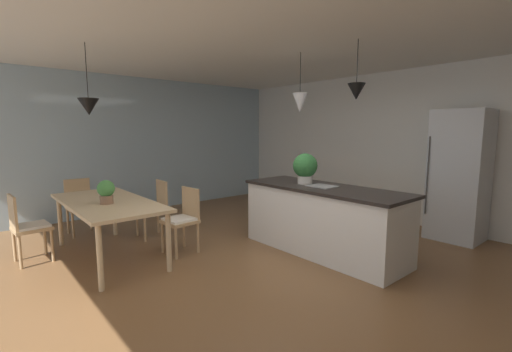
% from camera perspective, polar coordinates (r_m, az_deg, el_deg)
% --- Properties ---
extents(ground_plane, '(10.00, 8.40, 0.04)m').
position_cam_1_polar(ground_plane, '(4.24, 3.63, -15.44)').
color(ground_plane, brown).
extents(ceiling_slab, '(10.00, 8.40, 0.12)m').
position_cam_1_polar(ceiling_slab, '(4.07, 3.98, 23.57)').
color(ceiling_slab, white).
extents(wall_back_kitchen, '(10.00, 0.12, 2.70)m').
position_cam_1_polar(wall_back_kitchen, '(6.62, 24.51, 4.38)').
color(wall_back_kitchen, white).
rests_on(wall_back_kitchen, ground_plane).
extents(window_wall_left_glazing, '(0.06, 8.40, 2.70)m').
position_cam_1_polar(window_wall_left_glazing, '(7.39, -18.86, 4.91)').
color(window_wall_left_glazing, '#9EB7C6').
rests_on(window_wall_left_glazing, ground_plane).
extents(dining_table, '(2.04, 0.92, 0.75)m').
position_cam_1_polar(dining_table, '(4.79, -23.59, -4.58)').
color(dining_table, '#D1B284').
rests_on(dining_table, ground_plane).
extents(chair_far_right, '(0.43, 0.43, 0.87)m').
position_cam_1_polar(chair_far_right, '(4.74, -12.12, -6.83)').
color(chair_far_right, tan).
rests_on(chair_far_right, ground_plane).
extents(chair_window_end, '(0.40, 0.40, 0.87)m').
position_cam_1_polar(chair_window_end, '(6.15, -27.30, -4.20)').
color(chair_window_end, tan).
rests_on(chair_window_end, ground_plane).
extents(chair_far_left, '(0.42, 0.42, 0.87)m').
position_cam_1_polar(chair_far_left, '(5.54, -16.63, -4.90)').
color(chair_far_left, tan).
rests_on(chair_far_left, ground_plane).
extents(chair_near_left, '(0.43, 0.43, 0.87)m').
position_cam_1_polar(chair_near_left, '(5.12, -33.95, -6.88)').
color(chair_near_left, tan).
rests_on(chair_near_left, ground_plane).
extents(kitchen_island, '(2.30, 0.82, 0.91)m').
position_cam_1_polar(kitchen_island, '(4.71, 11.09, -7.03)').
color(kitchen_island, white).
rests_on(kitchen_island, ground_plane).
extents(refrigerator, '(0.71, 0.67, 1.95)m').
position_cam_1_polar(refrigerator, '(5.93, 30.79, 0.05)').
color(refrigerator, silver).
rests_on(refrigerator, ground_plane).
extents(pendant_over_table, '(0.25, 0.25, 0.87)m').
position_cam_1_polar(pendant_over_table, '(4.77, -26.16, 10.35)').
color(pendant_over_table, black).
extents(pendant_over_island_main, '(0.20, 0.20, 0.81)m').
position_cam_1_polar(pendant_over_island_main, '(4.87, 7.35, 12.02)').
color(pendant_over_island_main, black).
extents(pendant_over_island_aux, '(0.21, 0.21, 0.70)m').
position_cam_1_polar(pendant_over_island_aux, '(4.33, 16.42, 13.38)').
color(pendant_over_island_aux, black).
extents(potted_plant_on_island, '(0.34, 0.34, 0.43)m').
position_cam_1_polar(potted_plant_on_island, '(4.80, 8.21, 1.48)').
color(potted_plant_on_island, beige).
rests_on(potted_plant_on_island, kitchen_island).
extents(potted_plant_on_table, '(0.21, 0.21, 0.29)m').
position_cam_1_polar(potted_plant_on_table, '(4.57, -23.76, -2.29)').
color(potted_plant_on_table, '#8C664C').
rests_on(potted_plant_on_table, dining_table).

